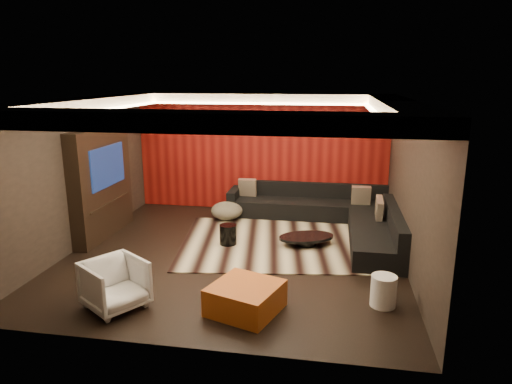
% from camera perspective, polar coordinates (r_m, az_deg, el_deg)
% --- Properties ---
extents(floor, '(6.00, 6.00, 0.02)m').
position_cam_1_polar(floor, '(8.47, -2.72, -7.88)').
color(floor, black).
rests_on(floor, ground).
extents(ceiling, '(6.00, 6.00, 0.02)m').
position_cam_1_polar(ceiling, '(7.85, -2.96, 11.55)').
color(ceiling, silver).
rests_on(ceiling, ground).
extents(wall_back, '(6.00, 0.02, 2.80)m').
position_cam_1_polar(wall_back, '(10.95, 0.59, 4.92)').
color(wall_back, black).
rests_on(wall_back, ground).
extents(wall_left, '(0.02, 6.00, 2.80)m').
position_cam_1_polar(wall_left, '(9.17, -21.53, 2.07)').
color(wall_left, black).
rests_on(wall_left, ground).
extents(wall_right, '(0.02, 6.00, 2.80)m').
position_cam_1_polar(wall_right, '(7.96, 18.82, 0.57)').
color(wall_right, black).
rests_on(wall_right, ground).
extents(red_feature_wall, '(5.98, 0.05, 2.78)m').
position_cam_1_polar(red_feature_wall, '(10.91, 0.56, 4.88)').
color(red_feature_wall, '#6B0C0A').
rests_on(red_feature_wall, ground).
extents(soffit_back, '(6.00, 0.60, 0.22)m').
position_cam_1_polar(soffit_back, '(10.51, 0.34, 11.60)').
color(soffit_back, silver).
rests_on(soffit_back, ground).
extents(soffit_front, '(6.00, 0.60, 0.22)m').
position_cam_1_polar(soffit_front, '(5.27, -9.46, 8.72)').
color(soffit_front, silver).
rests_on(soffit_front, ground).
extents(soffit_left, '(0.60, 4.80, 0.22)m').
position_cam_1_polar(soffit_left, '(8.85, -20.55, 10.21)').
color(soffit_left, silver).
rests_on(soffit_left, ground).
extents(soffit_right, '(0.60, 4.80, 0.22)m').
position_cam_1_polar(soffit_right, '(7.73, 17.30, 10.00)').
color(soffit_right, silver).
rests_on(soffit_right, ground).
extents(cove_back, '(4.80, 0.08, 0.04)m').
position_cam_1_polar(cove_back, '(10.18, 0.02, 11.01)').
color(cove_back, '#FFD899').
rests_on(cove_back, ground).
extents(cove_front, '(4.80, 0.08, 0.04)m').
position_cam_1_polar(cove_front, '(5.60, -8.28, 8.16)').
color(cove_front, '#FFD899').
rests_on(cove_front, ground).
extents(cove_left, '(0.08, 4.80, 0.04)m').
position_cam_1_polar(cove_left, '(8.69, -18.53, 9.72)').
color(cove_left, '#FFD899').
rests_on(cove_left, ground).
extents(cove_right, '(0.08, 4.80, 0.04)m').
position_cam_1_polar(cove_right, '(7.70, 14.71, 9.49)').
color(cove_right, '#FFD899').
rests_on(cove_right, ground).
extents(tv_surround, '(0.30, 2.00, 2.20)m').
position_cam_1_polar(tv_surround, '(9.66, -18.75, 1.07)').
color(tv_surround, black).
rests_on(tv_surround, ground).
extents(tv_screen, '(0.04, 1.30, 0.80)m').
position_cam_1_polar(tv_screen, '(9.52, -18.07, 3.09)').
color(tv_screen, black).
rests_on(tv_screen, ground).
extents(tv_shelf, '(0.04, 1.60, 0.04)m').
position_cam_1_polar(tv_shelf, '(9.68, -17.73, -1.27)').
color(tv_shelf, black).
rests_on(tv_shelf, ground).
extents(rug, '(4.37, 3.52, 0.02)m').
position_cam_1_polar(rug, '(9.04, 3.62, -6.28)').
color(rug, '#C0B38D').
rests_on(rug, floor).
extents(coffee_table, '(1.39, 1.39, 0.18)m').
position_cam_1_polar(coffee_table, '(8.90, 6.30, -6.00)').
color(coffee_table, black).
rests_on(coffee_table, rug).
extents(drum_stool, '(0.39, 0.39, 0.39)m').
position_cam_1_polar(drum_stool, '(8.86, -3.51, -5.32)').
color(drum_stool, black).
rests_on(drum_stool, rug).
extents(striped_pouf, '(0.90, 0.90, 0.39)m').
position_cam_1_polar(striped_pouf, '(10.38, -3.68, -2.34)').
color(striped_pouf, '#B5AB8C').
rests_on(striped_pouf, rug).
extents(white_side_table, '(0.46, 0.46, 0.45)m').
position_cam_1_polar(white_side_table, '(6.86, 15.64, -11.82)').
color(white_side_table, white).
rests_on(white_side_table, floor).
extents(orange_ottoman, '(1.12, 1.12, 0.39)m').
position_cam_1_polar(orange_ottoman, '(6.50, -1.33, -13.09)').
color(orange_ottoman, '#AB5016').
rests_on(orange_ottoman, floor).
extents(armchair, '(1.06, 1.06, 0.71)m').
position_cam_1_polar(armchair, '(6.80, -17.20, -10.99)').
color(armchair, silver).
rests_on(armchair, floor).
extents(sectional_sofa, '(3.65, 3.50, 0.75)m').
position_cam_1_polar(sectional_sofa, '(9.96, 9.42, -2.97)').
color(sectional_sofa, black).
rests_on(sectional_sofa, floor).
extents(throw_pillows, '(3.19, 1.66, 0.50)m').
position_cam_1_polar(throw_pillows, '(10.12, 8.69, -0.55)').
color(throw_pillows, '#CCB396').
rests_on(throw_pillows, sectional_sofa).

